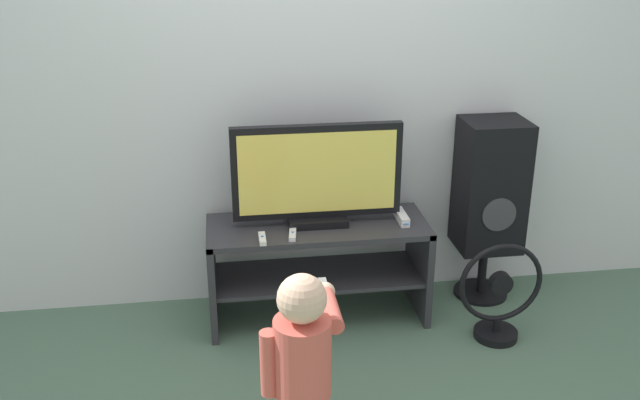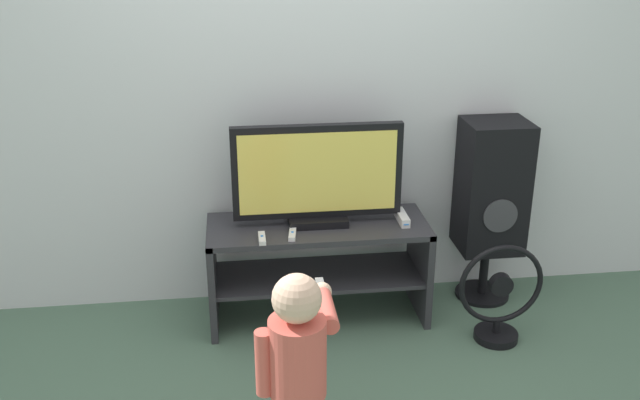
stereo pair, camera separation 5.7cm
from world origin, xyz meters
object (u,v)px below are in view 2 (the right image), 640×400
(remote_primary, at_px, (262,238))
(remote_secondary, at_px, (292,234))
(speaker_tower, at_px, (492,190))
(television, at_px, (317,176))
(game_console, at_px, (402,217))
(floor_fan, at_px, (500,298))
(child, at_px, (298,357))

(remote_primary, bearing_deg, remote_secondary, 10.42)
(remote_primary, xyz_separation_m, speaker_tower, (1.28, 0.26, 0.10))
(remote_primary, bearing_deg, television, 31.41)
(game_console, relative_size, speaker_tower, 0.19)
(remote_primary, bearing_deg, game_console, 11.03)
(game_console, height_order, remote_secondary, game_console)
(remote_primary, relative_size, floor_fan, 0.24)
(television, distance_m, remote_primary, 0.43)
(television, height_order, child, television)
(remote_secondary, bearing_deg, child, -93.86)
(remote_secondary, bearing_deg, speaker_tower, 11.88)
(remote_primary, xyz_separation_m, child, (0.09, -0.97, -0.05))
(remote_secondary, xyz_separation_m, speaker_tower, (1.12, 0.24, 0.10))
(remote_primary, relative_size, speaker_tower, 0.12)
(remote_secondary, relative_size, speaker_tower, 0.13)
(game_console, distance_m, remote_secondary, 0.61)
(remote_primary, height_order, floor_fan, remote_primary)
(game_console, bearing_deg, speaker_tower, 12.67)
(child, bearing_deg, game_console, 59.42)
(television, distance_m, child, 1.21)
(remote_secondary, bearing_deg, floor_fan, -11.79)
(television, distance_m, remote_secondary, 0.33)
(child, height_order, floor_fan, child)
(remote_primary, height_order, child, child)
(remote_secondary, bearing_deg, remote_primary, -169.58)
(child, bearing_deg, speaker_tower, 46.16)
(remote_primary, bearing_deg, floor_fan, -8.97)
(game_console, height_order, floor_fan, game_console)
(child, xyz_separation_m, speaker_tower, (1.19, 1.24, 0.15))
(speaker_tower, bearing_deg, game_console, -167.33)
(television, relative_size, child, 1.02)
(speaker_tower, distance_m, floor_fan, 0.62)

